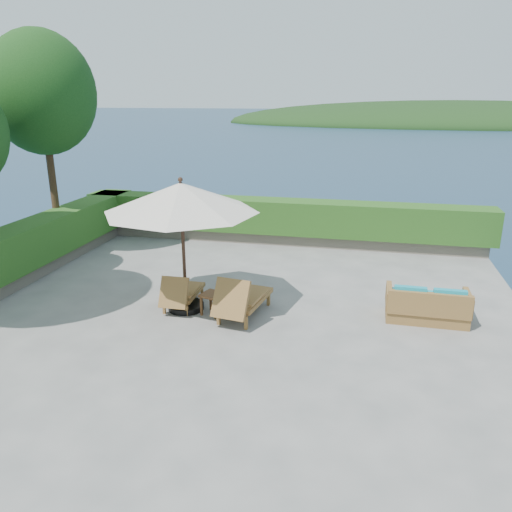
% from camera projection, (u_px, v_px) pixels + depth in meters
% --- Properties ---
extents(ground, '(12.00, 12.00, 0.00)m').
position_uv_depth(ground, '(233.00, 317.00, 10.25)').
color(ground, gray).
rests_on(ground, ground).
extents(foundation, '(12.00, 12.00, 3.00)m').
position_uv_depth(foundation, '(234.00, 383.00, 10.73)').
color(foundation, '#554E43').
rests_on(foundation, ocean).
extents(ocean, '(600.00, 600.00, 0.00)m').
position_uv_depth(ocean, '(235.00, 440.00, 11.17)').
color(ocean, '#192A4E').
rests_on(ocean, ground).
extents(offshore_island, '(126.00, 57.60, 12.60)m').
position_uv_depth(offshore_island, '(453.00, 124.00, 136.28)').
color(offshore_island, black).
rests_on(offshore_island, ocean).
extents(planter_wall_far, '(12.00, 0.60, 0.36)m').
position_uv_depth(planter_wall_far, '(280.00, 237.00, 15.41)').
color(planter_wall_far, '#676052').
rests_on(planter_wall_far, ground).
extents(hedge_far, '(12.40, 0.90, 1.00)m').
position_uv_depth(hedge_far, '(280.00, 216.00, 15.20)').
color(hedge_far, '#204B15').
rests_on(hedge_far, planter_wall_far).
extents(tree_far, '(2.80, 2.80, 6.03)m').
position_uv_depth(tree_far, '(42.00, 94.00, 13.10)').
color(tree_far, '#46301B').
rests_on(tree_far, ground).
extents(patio_umbrella, '(3.68, 3.68, 2.82)m').
position_uv_depth(patio_umbrella, '(181.00, 199.00, 9.94)').
color(patio_umbrella, black).
rests_on(patio_umbrella, ground).
extents(lounge_left, '(0.66, 1.43, 0.82)m').
position_uv_depth(lounge_left, '(181.00, 292.00, 10.65)').
color(lounge_left, brown).
rests_on(lounge_left, ground).
extents(lounge_right, '(0.96, 1.79, 0.98)m').
position_uv_depth(lounge_right, '(242.00, 299.00, 10.14)').
color(lounge_right, brown).
rests_on(lounge_right, ground).
extents(side_table, '(0.54, 0.54, 0.46)m').
position_uv_depth(side_table, '(213.00, 297.00, 10.31)').
color(side_table, brown).
rests_on(side_table, ground).
extents(wicker_loveseat, '(1.63, 0.85, 0.79)m').
position_uv_depth(wicker_loveseat, '(427.00, 307.00, 10.02)').
color(wicker_loveseat, brown).
rests_on(wicker_loveseat, ground).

